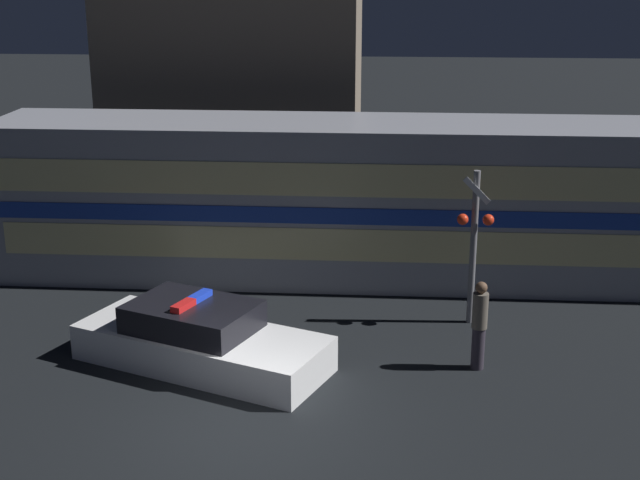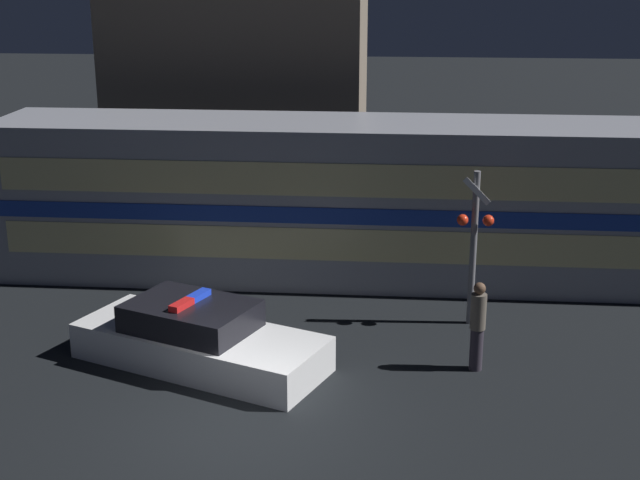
% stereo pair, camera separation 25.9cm
% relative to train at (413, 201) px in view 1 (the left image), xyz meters
% --- Properties ---
extents(ground_plane, '(120.00, 120.00, 0.00)m').
position_rel_train_xyz_m(ground_plane, '(-2.81, -7.74, -1.87)').
color(ground_plane, black).
extents(train, '(19.83, 2.91, 3.74)m').
position_rel_train_xyz_m(train, '(0.00, 0.00, 0.00)').
color(train, gray).
rests_on(train, ground_plane).
extents(police_car, '(5.12, 3.51, 1.32)m').
position_rel_train_xyz_m(police_car, '(-4.09, -5.31, -1.38)').
color(police_car, silver).
rests_on(police_car, ground_plane).
extents(pedestrian, '(0.29, 0.29, 1.72)m').
position_rel_train_xyz_m(pedestrian, '(1.11, -5.10, -0.99)').
color(pedestrian, '#2D2833').
rests_on(pedestrian, ground_plane).
extents(crossing_signal_near, '(0.75, 0.33, 3.28)m').
position_rel_train_xyz_m(crossing_signal_near, '(1.16, -2.89, -0.01)').
color(crossing_signal_near, slate).
rests_on(crossing_signal_near, ground_plane).
extents(building_left, '(7.63, 5.93, 8.20)m').
position_rel_train_xyz_m(building_left, '(-5.38, 7.77, 2.23)').
color(building_left, '#726656').
rests_on(building_left, ground_plane).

